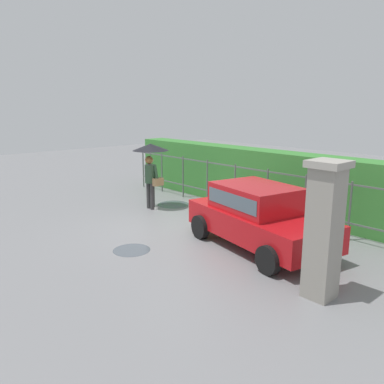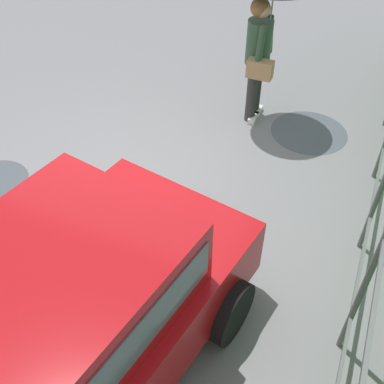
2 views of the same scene
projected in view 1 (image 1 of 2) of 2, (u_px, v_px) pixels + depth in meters
name	position (u px, v px, depth m)	size (l,w,h in m)	color
ground_plane	(173.00, 227.00, 10.68)	(40.00, 40.00, 0.00)	slate
car	(258.00, 214.00, 9.06)	(3.95, 2.40, 1.48)	#B71116
pedestrian	(151.00, 158.00, 12.32)	(1.15, 1.15, 2.10)	#333333
gate_pillar	(324.00, 229.00, 6.55)	(0.60, 0.60, 2.42)	gray
fence_section	(235.00, 185.00, 12.19)	(10.09, 0.05, 1.50)	#59605B
hedge_row	(254.00, 178.00, 12.77)	(11.04, 0.90, 1.90)	#387F33
puddle_near	(132.00, 250.00, 8.99)	(0.87, 0.87, 0.00)	#4C545B
puddle_far	(173.00, 204.00, 13.12)	(1.08, 1.08, 0.00)	#4C545B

